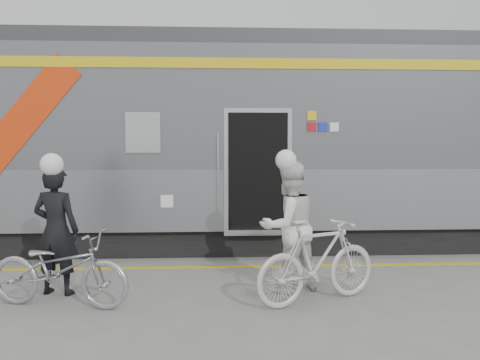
{
  "coord_description": "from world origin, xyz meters",
  "views": [
    {
      "loc": [
        0.06,
        -6.21,
        2.09
      ],
      "look_at": [
        0.49,
        1.6,
        1.5
      ],
      "focal_mm": 38.0,
      "sensor_mm": 36.0,
      "label": 1
    }
  ],
  "objects": [
    {
      "name": "helmet_man",
      "position": [
        -2.08,
        0.77,
        1.92
      ],
      "size": [
        0.31,
        0.31,
        0.31
      ],
      "primitive_type": "sphere",
      "color": "white",
      "rests_on": "man"
    },
    {
      "name": "bicycle_left",
      "position": [
        -1.88,
        0.22,
        0.49
      ],
      "size": [
        1.95,
        1.05,
        0.97
      ],
      "primitive_type": "imported",
      "rotation": [
        0.0,
        0.0,
        1.34
      ],
      "color": "#A1A3A8",
      "rests_on": "ground"
    },
    {
      "name": "helmet_woman",
      "position": [
        1.12,
        0.75,
        1.96
      ],
      "size": [
        0.29,
        0.29,
        0.29
      ],
      "primitive_type": "sphere",
      "color": "white",
      "rests_on": "woman"
    },
    {
      "name": "train",
      "position": [
        -1.33,
        4.19,
        2.05
      ],
      "size": [
        24.0,
        3.17,
        4.1
      ],
      "color": "black",
      "rests_on": "ground"
    },
    {
      "name": "man",
      "position": [
        -2.08,
        0.77,
        0.88
      ],
      "size": [
        0.72,
        0.56,
        1.77
      ],
      "primitive_type": "imported",
      "rotation": [
        0.0,
        0.0,
        2.91
      ],
      "color": "black",
      "rests_on": "ground"
    },
    {
      "name": "bicycle_right",
      "position": [
        1.42,
        0.2,
        0.55
      ],
      "size": [
        1.88,
        1.24,
        1.1
      ],
      "primitive_type": "imported",
      "rotation": [
        0.0,
        0.0,
        2.0
      ],
      "color": "beige",
      "rests_on": "ground"
    },
    {
      "name": "ground",
      "position": [
        0.0,
        0.0,
        0.0
      ],
      "size": [
        90.0,
        90.0,
        0.0
      ],
      "primitive_type": "plane",
      "color": "slate",
      "rests_on": "ground"
    },
    {
      "name": "safety_strip",
      "position": [
        0.0,
        2.15,
        0.0
      ],
      "size": [
        24.0,
        0.12,
        0.01
      ],
      "primitive_type": "cube",
      "color": "gold",
      "rests_on": "ground"
    },
    {
      "name": "woman",
      "position": [
        1.12,
        0.75,
        0.91
      ],
      "size": [
        1.09,
        1.0,
        1.82
      ],
      "primitive_type": "imported",
      "rotation": [
        0.0,
        0.0,
        3.57
      ],
      "color": "white",
      "rests_on": "ground"
    }
  ]
}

